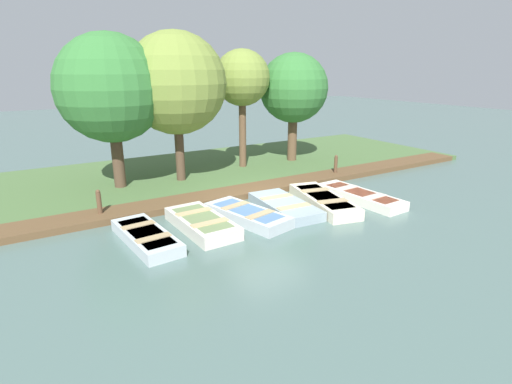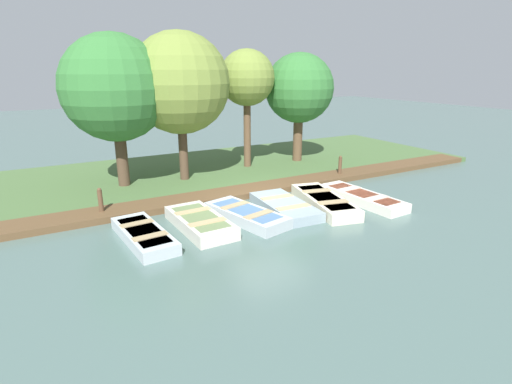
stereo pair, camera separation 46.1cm
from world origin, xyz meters
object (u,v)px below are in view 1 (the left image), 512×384
Objects in this scene: rowboat_5 at (360,196)px; park_tree_left at (176,84)px; rowboat_4 at (323,201)px; mooring_post_far at (336,166)px; mooring_post_near at (99,205)px; park_tree_center at (242,79)px; park_tree_right at (294,89)px; rowboat_0 at (146,237)px; park_tree_far_left at (111,89)px; rowboat_2 at (247,215)px; rowboat_1 at (202,223)px; rowboat_3 at (285,206)px.

rowboat_5 is 0.58× the size of park_tree_left.
rowboat_4 is 3.85m from mooring_post_far.
park_tree_center is at bearing 114.35° from mooring_post_near.
park_tree_center reaches higher than mooring_post_far.
rowboat_4 is 0.68× the size of park_tree_right.
rowboat_5 reaches higher than rowboat_0.
rowboat_4 is 7.12m from mooring_post_near.
rowboat_5 is 6.78m from park_tree_right.
rowboat_5 is at bearing 70.81° from mooring_post_near.
mooring_post_near is at bearing -90.00° from mooring_post_far.
park_tree_center is (-3.04, -2.77, 3.50)m from mooring_post_far.
park_tree_far_left reaches higher than park_tree_center.
rowboat_2 is at bearing -99.00° from rowboat_5.
rowboat_4 is at bearing 84.49° from rowboat_1.
rowboat_4 is (0.26, 4.30, 0.00)m from rowboat_1.
mooring_post_far reaches higher than rowboat_3.
rowboat_1 is at bearing 45.27° from mooring_post_near.
park_tree_left is at bearing 144.46° from rowboat_0.
park_tree_center is at bearing 138.57° from rowboat_2.
rowboat_5 reaches higher than rowboat_3.
park_tree_right is at bearing 145.99° from rowboat_3.
park_tree_far_left is (-5.01, -2.57, 3.56)m from rowboat_2.
park_tree_far_left is (-4.89, -4.03, 3.58)m from rowboat_3.
rowboat_3 is 0.88× the size of rowboat_5.
rowboat_3 is 7.43m from park_tree_right.
rowboat_4 is at bearing -26.34° from park_tree_right.
park_tree_right reaches higher than rowboat_1.
park_tree_right is at bearing 95.84° from park_tree_left.
rowboat_2 is at bearing 27.11° from park_tree_far_left.
park_tree_far_left is at bearing -107.62° from mooring_post_far.
park_tree_center reaches higher than rowboat_4.
park_tree_far_left reaches higher than mooring_post_far.
rowboat_2 is (0.08, 1.47, -0.02)m from rowboat_1.
rowboat_4 is 0.61× the size of park_tree_far_left.
rowboat_4 is 3.62× the size of mooring_post_near.
park_tree_right is at bearing 120.63° from rowboat_2.
mooring_post_near is 5.42m from park_tree_left.
rowboat_4 is at bearing 83.56° from rowboat_0.
mooring_post_near reaches higher than rowboat_0.
park_tree_left is at bearing 123.67° from mooring_post_near.
park_tree_center is at bearing 127.32° from rowboat_0.
rowboat_2 is 3.18× the size of mooring_post_near.
park_tree_right reaches higher than rowboat_5.
rowboat_4 reaches higher than rowboat_2.
park_tree_right is at bearing 92.25° from park_tree_far_left.
rowboat_2 is at bearing -67.23° from mooring_post_far.
rowboat_0 is 7.42m from rowboat_5.
rowboat_1 is at bearing -72.12° from mooring_post_far.
rowboat_1 is at bearing -53.25° from park_tree_right.
rowboat_2 is 4.32m from rowboat_5.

